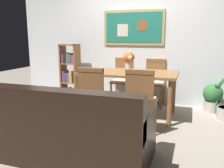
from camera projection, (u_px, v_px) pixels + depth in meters
ground_plane at (120, 121)px, 3.85m from camera, size 12.00×12.00×0.00m
wall_back_with_painting at (139, 38)px, 4.77m from camera, size 5.20×0.14×2.60m
dining_table at (129, 77)px, 4.05m from camera, size 1.60×0.87×0.75m
dining_chair_near_right at (141, 96)px, 3.27m from camera, size 0.40×0.41×0.91m
dining_chair_far_right at (155, 78)px, 4.65m from camera, size 0.40×0.41×0.91m
dining_chair_near_left at (94, 93)px, 3.47m from camera, size 0.40×0.41×0.91m
dining_chair_far_left at (123, 76)px, 4.87m from camera, size 0.40×0.41×0.91m
leather_couch at (68, 131)px, 2.62m from camera, size 1.80×0.84×0.84m
bookshelf at (70, 75)px, 4.98m from camera, size 0.36×0.28×1.19m
potted_ivy at (213, 97)px, 4.31m from camera, size 0.35×0.35×0.51m
flower_vase at (129, 59)px, 4.04m from camera, size 0.20×0.20×0.34m
tv_remote at (148, 71)px, 4.01m from camera, size 0.10×0.16×0.02m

